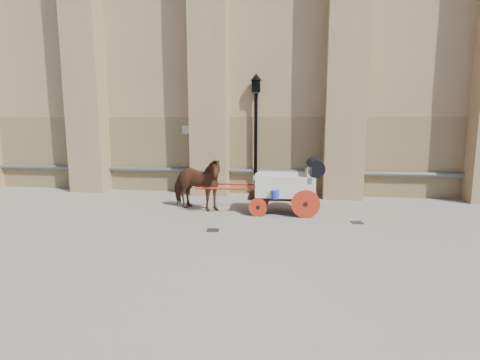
# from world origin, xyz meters

# --- Properties ---
(ground) EXTENTS (90.00, 90.00, 0.00)m
(ground) POSITION_xyz_m (0.00, 0.00, 0.00)
(ground) COLOR #6F695C
(ground) RESTS_ON ground
(horse) EXTENTS (2.21, 1.53, 1.71)m
(horse) POSITION_xyz_m (-0.86, 0.93, 0.85)
(horse) COLOR brown
(horse) RESTS_ON ground
(carriage) EXTENTS (3.94, 1.41, 1.72)m
(carriage) POSITION_xyz_m (2.10, 1.01, 0.93)
(carriage) COLOR black
(carriage) RESTS_ON ground
(street_lamp) EXTENTS (0.43, 0.43, 4.59)m
(street_lamp) POSITION_xyz_m (0.75, 3.80, 2.45)
(street_lamp) COLOR black
(street_lamp) RESTS_ON ground
(drain_grate_near) EXTENTS (0.35, 0.35, 0.01)m
(drain_grate_near) POSITION_xyz_m (0.15, -1.21, 0.01)
(drain_grate_near) COLOR black
(drain_grate_near) RESTS_ON ground
(drain_grate_far) EXTENTS (0.37, 0.37, 0.01)m
(drain_grate_far) POSITION_xyz_m (4.03, 0.11, 0.01)
(drain_grate_far) COLOR black
(drain_grate_far) RESTS_ON ground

